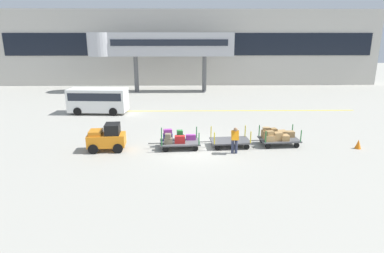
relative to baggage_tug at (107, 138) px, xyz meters
The scene contains 11 objects.
ground_plane 5.02m from the baggage_tug, ahead, with size 120.00×120.00×0.00m, color #9E9B91.
apron_lead_line 13.28m from the baggage_tug, 49.44° to the left, with size 21.47×0.20×0.01m, color yellow.
terminal_building 27.08m from the baggage_tug, 79.35° to the left, with size 49.47×2.51×9.59m.
jet_bridge 20.86m from the baggage_tug, 87.09° to the left, with size 16.49×3.00×6.71m.
baggage_tug is the anchor object (origin of this frame).
baggage_cart_lead 4.03m from the baggage_tug, ahead, with size 3.05×1.57×1.10m.
baggage_cart_middle 7.17m from the baggage_tug, ahead, with size 3.05×1.57×1.10m.
baggage_cart_tail 10.04m from the baggage_tug, ahead, with size 3.05×1.57×1.10m.
baggage_handler 7.26m from the baggage_tug, ahead, with size 0.41×0.44×1.56m.
shuttle_van 9.83m from the baggage_tug, 107.17° to the left, with size 4.91×2.21×2.10m.
safety_cone_near 14.61m from the baggage_tug, ahead, with size 0.36×0.36×0.55m, color orange.
Camera 1 is at (-0.41, -18.23, 6.43)m, focal length 30.57 mm.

